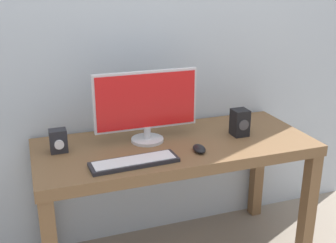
# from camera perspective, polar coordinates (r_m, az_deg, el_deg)

# --- Properties ---
(desk) EXTENTS (1.45, 0.61, 0.72)m
(desk) POSITION_cam_1_polar(r_m,az_deg,el_deg) (2.21, 0.98, -5.18)
(desk) COLOR brown
(desk) RESTS_ON ground_plane
(monitor) EXTENTS (0.55, 0.17, 0.37)m
(monitor) POSITION_cam_1_polar(r_m,az_deg,el_deg) (2.13, -3.01, 2.38)
(monitor) COLOR silver
(monitor) RESTS_ON desk
(keyboard_primary) EXTENTS (0.42, 0.14, 0.02)m
(keyboard_primary) POSITION_cam_1_polar(r_m,az_deg,el_deg) (1.93, -4.67, -5.57)
(keyboard_primary) COLOR #232328
(keyboard_primary) RESTS_ON desk
(mouse) EXTENTS (0.07, 0.11, 0.03)m
(mouse) POSITION_cam_1_polar(r_m,az_deg,el_deg) (2.06, 4.31, -3.75)
(mouse) COLOR black
(mouse) RESTS_ON desk
(speaker_right) EXTENTS (0.08, 0.09, 0.15)m
(speaker_right) POSITION_cam_1_polar(r_m,az_deg,el_deg) (2.28, 9.86, -0.13)
(speaker_right) COLOR black
(speaker_right) RESTS_ON desk
(audio_controller) EXTENTS (0.08, 0.08, 0.12)m
(audio_controller) POSITION_cam_1_polar(r_m,az_deg,el_deg) (2.10, -14.86, -2.60)
(audio_controller) COLOR #232328
(audio_controller) RESTS_ON desk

